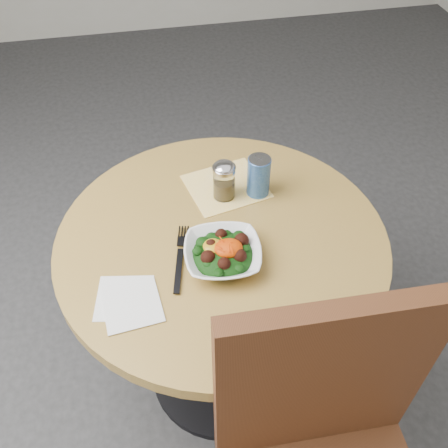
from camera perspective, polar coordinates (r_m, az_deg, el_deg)
name	(u,v)px	position (r m, az deg, el deg)	size (l,w,h in m)	color
ground	(222,371)	(1.96, -0.18, -16.47)	(6.00, 6.00, 0.00)	#2B2B2E
table	(222,281)	(1.50, -0.23, -6.52)	(0.90, 0.90, 0.75)	black
cloth_napkin	(226,186)	(1.49, 0.23, 4.33)	(0.22, 0.20, 0.00)	#FFB80D
paper_napkins	(128,302)	(1.23, -10.89, -8.70)	(0.17, 0.18, 0.00)	white
salad_bowl	(223,254)	(1.27, -0.14, -3.43)	(0.22, 0.22, 0.07)	white
fork	(181,256)	(1.30, -4.99, -3.63)	(0.07, 0.23, 0.00)	black
spice_shaker	(224,181)	(1.42, 0.01, 4.98)	(0.07, 0.07, 0.12)	silver
beverage_can	(259,176)	(1.44, 3.97, 5.48)	(0.07, 0.07, 0.13)	navy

